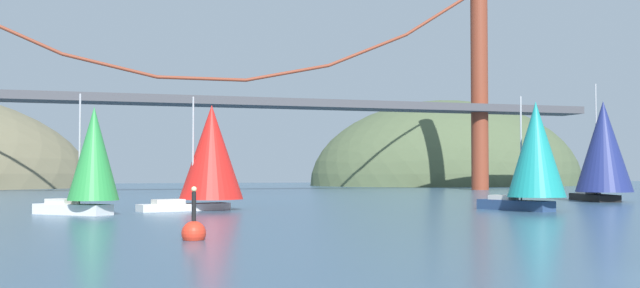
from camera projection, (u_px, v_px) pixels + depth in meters
name	position (u px, v px, depth m)	size (l,w,h in m)	color
headland_right	(448.00, 185.00, 167.89)	(61.73, 44.00, 37.09)	#4C5B3D
suspension_bridge	(202.00, 92.00, 112.41)	(127.15, 6.00, 33.29)	brown
sailboat_green_sail	(92.00, 159.00, 53.50)	(6.64, 6.54, 8.54)	white
sailboat_teal_sail	(535.00, 153.00, 58.76)	(5.59, 8.13, 8.92)	navy
sailboat_navy_sail	(603.00, 149.00, 76.82)	(6.87, 10.43, 12.04)	black
sailboat_red_spinnaker	(210.00, 154.00, 60.77)	(9.01, 6.23, 8.90)	white
channel_buoy	(194.00, 232.00, 34.14)	(1.10, 1.10, 2.64)	red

